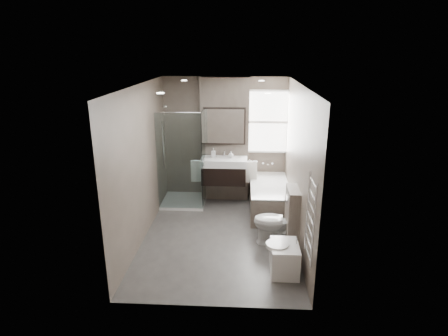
# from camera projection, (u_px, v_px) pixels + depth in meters

# --- Properties ---
(room) EXTENTS (2.70, 3.90, 2.70)m
(room) POSITION_uv_depth(u_px,v_px,m) (219.00, 165.00, 6.19)
(room) COLOR #464340
(room) RESTS_ON ground
(vanity_pier) EXTENTS (1.00, 0.25, 2.60)m
(vanity_pier) POSITION_uv_depth(u_px,v_px,m) (225.00, 140.00, 7.88)
(vanity_pier) COLOR #5E534A
(vanity_pier) RESTS_ON ground
(vanity) EXTENTS (0.95, 0.47, 0.66)m
(vanity) POSITION_uv_depth(u_px,v_px,m) (224.00, 170.00, 7.72)
(vanity) COLOR black
(vanity) RESTS_ON vanity_pier
(mirror_cabinet) EXTENTS (0.86, 0.08, 0.76)m
(mirror_cabinet) POSITION_uv_depth(u_px,v_px,m) (224.00, 126.00, 7.62)
(mirror_cabinet) COLOR black
(mirror_cabinet) RESTS_ON vanity_pier
(towel_left) EXTENTS (0.24, 0.06, 0.44)m
(towel_left) POSITION_uv_depth(u_px,v_px,m) (197.00, 171.00, 7.73)
(towel_left) COLOR silver
(towel_left) RESTS_ON vanity_pier
(towel_right) EXTENTS (0.24, 0.06, 0.44)m
(towel_right) POSITION_uv_depth(u_px,v_px,m) (251.00, 172.00, 7.68)
(towel_right) COLOR silver
(towel_right) RESTS_ON vanity_pier
(shower_enclosure) EXTENTS (0.90, 0.90, 2.00)m
(shower_enclosure) POSITION_uv_depth(u_px,v_px,m) (188.00, 182.00, 7.76)
(shower_enclosure) COLOR white
(shower_enclosure) RESTS_ON ground
(bathtub) EXTENTS (0.75, 1.60, 0.57)m
(bathtub) POSITION_uv_depth(u_px,v_px,m) (269.00, 196.00, 7.49)
(bathtub) COLOR #5E534A
(bathtub) RESTS_ON ground
(window) EXTENTS (0.98, 0.06, 1.33)m
(window) POSITION_uv_depth(u_px,v_px,m) (268.00, 122.00, 7.81)
(window) COLOR white
(window) RESTS_ON room
(toilet) EXTENTS (0.81, 0.53, 0.78)m
(toilet) POSITION_uv_depth(u_px,v_px,m) (277.00, 222.00, 6.22)
(toilet) COLOR white
(toilet) RESTS_ON ground
(cistern_box) EXTENTS (0.19, 0.55, 1.00)m
(cistern_box) POSITION_uv_depth(u_px,v_px,m) (292.00, 217.00, 6.14)
(cistern_box) COLOR #5E534A
(cistern_box) RESTS_ON ground
(bidet) EXTENTS (0.48, 0.55, 0.57)m
(bidet) POSITION_uv_depth(u_px,v_px,m) (284.00, 258.00, 5.46)
(bidet) COLOR white
(bidet) RESTS_ON ground
(towel_radiator) EXTENTS (0.03, 0.49, 1.10)m
(towel_radiator) POSITION_uv_depth(u_px,v_px,m) (311.00, 219.00, 4.66)
(towel_radiator) COLOR silver
(towel_radiator) RESTS_ON room
(soap_bottle_a) EXTENTS (0.09, 0.09, 0.19)m
(soap_bottle_a) POSITION_uv_depth(u_px,v_px,m) (213.00, 153.00, 7.68)
(soap_bottle_a) COLOR white
(soap_bottle_a) RESTS_ON vanity
(soap_bottle_b) EXTENTS (0.11, 0.11, 0.14)m
(soap_bottle_b) POSITION_uv_depth(u_px,v_px,m) (231.00, 155.00, 7.65)
(soap_bottle_b) COLOR white
(soap_bottle_b) RESTS_ON vanity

